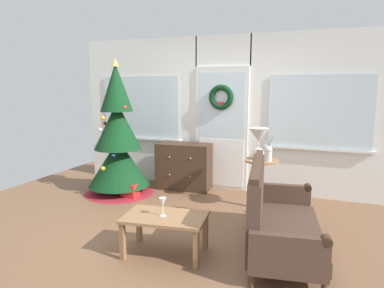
{
  "coord_description": "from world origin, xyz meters",
  "views": [
    {
      "loc": [
        1.67,
        -3.61,
        1.74
      ],
      "look_at": [
        0.05,
        0.55,
        1.0
      ],
      "focal_mm": 33.09,
      "sensor_mm": 36.0,
      "label": 1
    }
  ],
  "objects_px": {
    "flower_vase": "(269,153)",
    "wine_glass": "(163,203)",
    "dresser_cabinet": "(184,166)",
    "side_table": "(261,174)",
    "table_lamp": "(259,139)",
    "gift_box": "(131,191)",
    "settee_sofa": "(274,217)",
    "christmas_tree": "(118,145)",
    "coffee_table": "(165,221)"
  },
  "relations": [
    {
      "from": "table_lamp",
      "to": "side_table",
      "type": "bearing_deg",
      "value": -33.69
    },
    {
      "from": "wine_glass",
      "to": "gift_box",
      "type": "height_order",
      "value": "wine_glass"
    },
    {
      "from": "settee_sofa",
      "to": "table_lamp",
      "type": "distance_m",
      "value": 1.5
    },
    {
      "from": "christmas_tree",
      "to": "gift_box",
      "type": "xyz_separation_m",
      "value": [
        0.3,
        -0.16,
        -0.69
      ]
    },
    {
      "from": "settee_sofa",
      "to": "table_lamp",
      "type": "bearing_deg",
      "value": 108.22
    },
    {
      "from": "christmas_tree",
      "to": "coffee_table",
      "type": "height_order",
      "value": "christmas_tree"
    },
    {
      "from": "flower_vase",
      "to": "dresser_cabinet",
      "type": "bearing_deg",
      "value": 158.48
    },
    {
      "from": "dresser_cabinet",
      "to": "side_table",
      "type": "height_order",
      "value": "dresser_cabinet"
    },
    {
      "from": "dresser_cabinet",
      "to": "side_table",
      "type": "relative_size",
      "value": 1.3
    },
    {
      "from": "gift_box",
      "to": "wine_glass",
      "type": "bearing_deg",
      "value": -49.32
    },
    {
      "from": "table_lamp",
      "to": "dresser_cabinet",
      "type": "bearing_deg",
      "value": 159.86
    },
    {
      "from": "side_table",
      "to": "flower_vase",
      "type": "relative_size",
      "value": 2.04
    },
    {
      "from": "side_table",
      "to": "gift_box",
      "type": "distance_m",
      "value": 2.04
    },
    {
      "from": "table_lamp",
      "to": "coffee_table",
      "type": "height_order",
      "value": "table_lamp"
    },
    {
      "from": "christmas_tree",
      "to": "settee_sofa",
      "type": "bearing_deg",
      "value": -23.81
    },
    {
      "from": "settee_sofa",
      "to": "side_table",
      "type": "height_order",
      "value": "settee_sofa"
    },
    {
      "from": "side_table",
      "to": "gift_box",
      "type": "height_order",
      "value": "side_table"
    },
    {
      "from": "flower_vase",
      "to": "side_table",
      "type": "bearing_deg",
      "value": 149.04
    },
    {
      "from": "side_table",
      "to": "table_lamp",
      "type": "xyz_separation_m",
      "value": [
        -0.06,
        0.04,
        0.49
      ]
    },
    {
      "from": "flower_vase",
      "to": "wine_glass",
      "type": "xyz_separation_m",
      "value": [
        -0.79,
        -1.7,
        -0.27
      ]
    },
    {
      "from": "gift_box",
      "to": "side_table",
      "type": "bearing_deg",
      "value": 7.07
    },
    {
      "from": "settee_sofa",
      "to": "side_table",
      "type": "bearing_deg",
      "value": 106.28
    },
    {
      "from": "coffee_table",
      "to": "gift_box",
      "type": "distance_m",
      "value": 2.01
    },
    {
      "from": "dresser_cabinet",
      "to": "settee_sofa",
      "type": "height_order",
      "value": "settee_sofa"
    },
    {
      "from": "dresser_cabinet",
      "to": "gift_box",
      "type": "relative_size",
      "value": 4.07
    },
    {
      "from": "table_lamp",
      "to": "wine_glass",
      "type": "xyz_separation_m",
      "value": [
        -0.63,
        -1.8,
        -0.44
      ]
    },
    {
      "from": "side_table",
      "to": "wine_glass",
      "type": "height_order",
      "value": "side_table"
    },
    {
      "from": "wine_glass",
      "to": "table_lamp",
      "type": "bearing_deg",
      "value": 70.82
    },
    {
      "from": "side_table",
      "to": "wine_glass",
      "type": "xyz_separation_m",
      "value": [
        -0.69,
        -1.76,
        0.05
      ]
    },
    {
      "from": "table_lamp",
      "to": "gift_box",
      "type": "bearing_deg",
      "value": -171.55
    },
    {
      "from": "christmas_tree",
      "to": "side_table",
      "type": "distance_m",
      "value": 2.31
    },
    {
      "from": "settee_sofa",
      "to": "side_table",
      "type": "distance_m",
      "value": 1.32
    },
    {
      "from": "dresser_cabinet",
      "to": "table_lamp",
      "type": "bearing_deg",
      "value": -20.14
    },
    {
      "from": "dresser_cabinet",
      "to": "settee_sofa",
      "type": "bearing_deg",
      "value": -45.39
    },
    {
      "from": "flower_vase",
      "to": "coffee_table",
      "type": "relative_size",
      "value": 0.39
    },
    {
      "from": "christmas_tree",
      "to": "dresser_cabinet",
      "type": "bearing_deg",
      "value": 34.88
    },
    {
      "from": "side_table",
      "to": "gift_box",
      "type": "xyz_separation_m",
      "value": [
        -1.99,
        -0.25,
        -0.39
      ]
    },
    {
      "from": "settee_sofa",
      "to": "flower_vase",
      "type": "distance_m",
      "value": 1.31
    },
    {
      "from": "dresser_cabinet",
      "to": "gift_box",
      "type": "xyz_separation_m",
      "value": [
        -0.59,
        -0.78,
        -0.28
      ]
    },
    {
      "from": "dresser_cabinet",
      "to": "wine_glass",
      "type": "bearing_deg",
      "value": -72.68
    },
    {
      "from": "coffee_table",
      "to": "gift_box",
      "type": "xyz_separation_m",
      "value": [
        -1.32,
        1.5,
        -0.24
      ]
    },
    {
      "from": "flower_vase",
      "to": "wine_glass",
      "type": "distance_m",
      "value": 1.89
    },
    {
      "from": "dresser_cabinet",
      "to": "flower_vase",
      "type": "distance_m",
      "value": 1.67
    },
    {
      "from": "wine_glass",
      "to": "flower_vase",
      "type": "bearing_deg",
      "value": 65.19
    },
    {
      "from": "flower_vase",
      "to": "gift_box",
      "type": "bearing_deg",
      "value": -174.9
    },
    {
      "from": "dresser_cabinet",
      "to": "coffee_table",
      "type": "distance_m",
      "value": 2.39
    },
    {
      "from": "dresser_cabinet",
      "to": "flower_vase",
      "type": "height_order",
      "value": "flower_vase"
    },
    {
      "from": "wine_glass",
      "to": "christmas_tree",
      "type": "bearing_deg",
      "value": 133.83
    },
    {
      "from": "table_lamp",
      "to": "coffee_table",
      "type": "relative_size",
      "value": 0.49
    },
    {
      "from": "christmas_tree",
      "to": "settee_sofa",
      "type": "distance_m",
      "value": 2.94
    }
  ]
}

